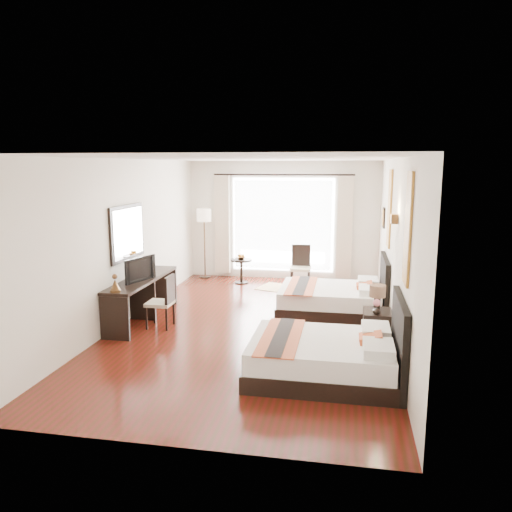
% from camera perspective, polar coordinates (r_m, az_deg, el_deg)
% --- Properties ---
extents(floor, '(4.50, 7.50, 0.01)m').
position_cam_1_polar(floor, '(8.54, -0.32, -8.09)').
color(floor, '#3B190A').
rests_on(floor, ground).
extents(ceiling, '(4.50, 7.50, 0.02)m').
position_cam_1_polar(ceiling, '(8.10, -0.34, 11.02)').
color(ceiling, white).
rests_on(ceiling, wall_headboard).
extents(wall_headboard, '(0.01, 7.50, 2.80)m').
position_cam_1_polar(wall_headboard, '(8.09, 15.48, 0.76)').
color(wall_headboard, silver).
rests_on(wall_headboard, floor).
extents(wall_desk, '(0.01, 7.50, 2.80)m').
position_cam_1_polar(wall_desk, '(8.90, -14.68, 1.64)').
color(wall_desk, silver).
rests_on(wall_desk, floor).
extents(wall_window, '(4.50, 0.01, 2.80)m').
position_cam_1_polar(wall_window, '(11.87, 3.09, 4.06)').
color(wall_window, silver).
rests_on(wall_window, floor).
extents(wall_entry, '(4.50, 0.01, 2.80)m').
position_cam_1_polar(wall_entry, '(4.66, -9.09, -5.90)').
color(wall_entry, silver).
rests_on(wall_entry, floor).
extents(window_glass, '(2.40, 0.02, 2.20)m').
position_cam_1_polar(window_glass, '(11.87, 3.07, 3.57)').
color(window_glass, white).
rests_on(window_glass, wall_window).
extents(sheer_curtain, '(2.30, 0.02, 2.10)m').
position_cam_1_polar(sheer_curtain, '(11.81, 3.04, 3.54)').
color(sheer_curtain, white).
rests_on(sheer_curtain, wall_window).
extents(drape_left, '(0.35, 0.14, 2.35)m').
position_cam_1_polar(drape_left, '(12.05, -3.86, 3.57)').
color(drape_left, '#B7AA8E').
rests_on(drape_left, floor).
extents(drape_right, '(0.35, 0.14, 2.35)m').
position_cam_1_polar(drape_right, '(11.67, 10.09, 3.22)').
color(drape_right, '#B7AA8E').
rests_on(drape_right, floor).
extents(art_panel_near, '(0.03, 0.50, 1.35)m').
position_cam_1_polar(art_panel_near, '(6.21, 16.97, 3.01)').
color(art_panel_near, brown).
rests_on(art_panel_near, wall_headboard).
extents(art_panel_far, '(0.03, 0.50, 1.35)m').
position_cam_1_polar(art_panel_far, '(9.03, 15.03, 5.26)').
color(art_panel_far, brown).
rests_on(art_panel_far, wall_headboard).
extents(wall_sconce, '(0.10, 0.14, 0.14)m').
position_cam_1_polar(wall_sconce, '(7.59, 15.53, 4.11)').
color(wall_sconce, '#4B331B').
rests_on(wall_sconce, wall_headboard).
extents(mirror_frame, '(0.04, 1.25, 0.95)m').
position_cam_1_polar(mirror_frame, '(8.89, -14.51, 2.62)').
color(mirror_frame, black).
rests_on(mirror_frame, wall_desk).
extents(mirror_glass, '(0.01, 1.12, 0.82)m').
position_cam_1_polar(mirror_glass, '(8.88, -14.36, 2.61)').
color(mirror_glass, white).
rests_on(mirror_glass, mirror_frame).
extents(bed_near, '(1.93, 1.50, 1.08)m').
position_cam_1_polar(bed_near, '(6.59, 8.33, -11.25)').
color(bed_near, black).
rests_on(bed_near, floor).
extents(bed_far, '(1.93, 1.50, 1.08)m').
position_cam_1_polar(bed_far, '(9.29, 9.05, -4.84)').
color(bed_far, black).
rests_on(bed_far, floor).
extents(nightstand, '(0.43, 0.53, 0.51)m').
position_cam_1_polar(nightstand, '(7.92, 13.68, -7.90)').
color(nightstand, black).
rests_on(nightstand, floor).
extents(table_lamp, '(0.25, 0.25, 0.39)m').
position_cam_1_polar(table_lamp, '(7.88, 13.72, -4.12)').
color(table_lamp, black).
rests_on(table_lamp, nightstand).
extents(vase, '(0.12, 0.12, 0.12)m').
position_cam_1_polar(vase, '(7.66, 13.60, -6.12)').
color(vase, black).
rests_on(vase, nightstand).
extents(console_desk, '(0.50, 2.20, 0.76)m').
position_cam_1_polar(console_desk, '(9.02, -12.84, -4.80)').
color(console_desk, black).
rests_on(console_desk, floor).
extents(television, '(0.32, 0.71, 0.41)m').
position_cam_1_polar(television, '(8.69, -13.43, -1.44)').
color(television, black).
rests_on(television, console_desk).
extents(bronze_figurine, '(0.17, 0.17, 0.25)m').
position_cam_1_polar(bronze_figurine, '(8.03, -15.80, -3.12)').
color(bronze_figurine, '#4B331B').
rests_on(bronze_figurine, console_desk).
extents(desk_chair, '(0.41, 0.41, 0.89)m').
position_cam_1_polar(desk_chair, '(8.59, -10.78, -6.24)').
color(desk_chair, '#BFB692').
rests_on(desk_chair, floor).
extents(floor_lamp, '(0.34, 0.34, 1.68)m').
position_cam_1_polar(floor_lamp, '(11.96, -5.95, 4.15)').
color(floor_lamp, black).
rests_on(floor_lamp, floor).
extents(side_table, '(0.49, 0.49, 0.57)m').
position_cam_1_polar(side_table, '(11.52, -1.69, -1.75)').
color(side_table, black).
rests_on(side_table, floor).
extents(fruit_bowl, '(0.22, 0.22, 0.05)m').
position_cam_1_polar(fruit_bowl, '(11.46, -1.72, -0.25)').
color(fruit_bowl, '#422A17').
rests_on(fruit_bowl, side_table).
extents(window_chair, '(0.46, 0.46, 0.95)m').
position_cam_1_polar(window_chair, '(11.12, 5.09, -2.19)').
color(window_chair, '#BFB692').
rests_on(window_chair, floor).
extents(jute_rug, '(1.28, 1.05, 0.01)m').
position_cam_1_polar(jute_rug, '(11.09, 3.20, -3.72)').
color(jute_rug, tan).
rests_on(jute_rug, floor).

